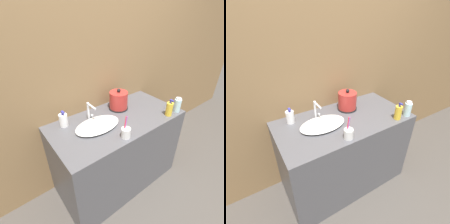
% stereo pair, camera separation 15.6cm
% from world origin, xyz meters
% --- Properties ---
extents(ground_plane, '(12.00, 12.00, 0.00)m').
position_xyz_m(ground_plane, '(0.00, 0.00, 0.00)').
color(ground_plane, '#47423D').
extents(wall_back, '(6.00, 0.04, 2.60)m').
position_xyz_m(wall_back, '(0.00, 0.66, 1.30)').
color(wall_back, olive).
rests_on(wall_back, ground_plane).
extents(vanity_counter, '(1.27, 0.64, 0.83)m').
position_xyz_m(vanity_counter, '(0.00, 0.32, 0.41)').
color(vanity_counter, '#4C4C51').
rests_on(vanity_counter, ground_plane).
extents(sink_basin, '(0.42, 0.25, 0.04)m').
position_xyz_m(sink_basin, '(-0.22, 0.32, 0.85)').
color(sink_basin, white).
rests_on(sink_basin, vanity_counter).
extents(faucet, '(0.06, 0.14, 0.18)m').
position_xyz_m(faucet, '(-0.21, 0.45, 0.93)').
color(faucet, silver).
rests_on(faucet, vanity_counter).
extents(electric_kettle, '(0.20, 0.20, 0.22)m').
position_xyz_m(electric_kettle, '(0.14, 0.47, 0.91)').
color(electric_kettle, black).
rests_on(electric_kettle, vanity_counter).
extents(toothbrush_cup, '(0.08, 0.08, 0.19)m').
position_xyz_m(toothbrush_cup, '(-0.12, 0.07, 0.87)').
color(toothbrush_cup, silver).
rests_on(toothbrush_cup, vanity_counter).
extents(lotion_bottle, '(0.06, 0.06, 0.17)m').
position_xyz_m(lotion_bottle, '(0.43, 0.07, 0.90)').
color(lotion_bottle, gold).
rests_on(lotion_bottle, vanity_counter).
extents(shampoo_bottle, '(0.07, 0.07, 0.15)m').
position_xyz_m(shampoo_bottle, '(0.56, 0.06, 0.90)').
color(shampoo_bottle, silver).
rests_on(shampoo_bottle, vanity_counter).
extents(mouthwash_bottle, '(0.07, 0.07, 0.15)m').
position_xyz_m(mouthwash_bottle, '(-0.44, 0.52, 0.89)').
color(mouthwash_bottle, white).
rests_on(mouthwash_bottle, vanity_counter).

